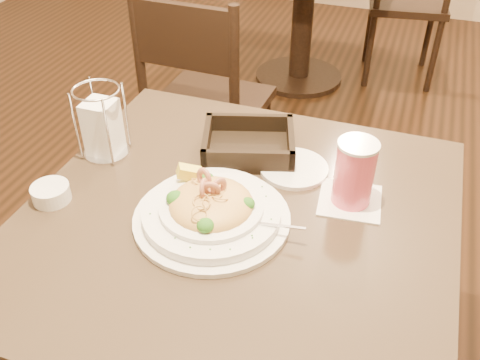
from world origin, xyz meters
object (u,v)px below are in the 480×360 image
(pasta_bowl, at_px, (211,210))
(napkin_caddy, at_px, (102,126))
(bread_basket, at_px, (249,146))
(drink_glass, at_px, (354,173))
(butter_ramekin, at_px, (51,193))
(dining_chair_near, at_px, (204,100))
(main_table, at_px, (237,290))
(side_plate, at_px, (294,168))

(pasta_bowl, distance_m, napkin_caddy, 0.37)
(pasta_bowl, xyz_separation_m, bread_basket, (-0.01, 0.26, -0.01))
(bread_basket, xyz_separation_m, napkin_caddy, (-0.33, -0.11, 0.05))
(bread_basket, bearing_deg, drink_glass, -20.88)
(napkin_caddy, bearing_deg, drink_glass, 1.05)
(drink_glass, height_order, napkin_caddy, napkin_caddy)
(drink_glass, relative_size, butter_ramekin, 1.82)
(dining_chair_near, relative_size, bread_basket, 3.56)
(main_table, height_order, drink_glass, drink_glass)
(drink_glass, relative_size, bread_basket, 0.58)
(bread_basket, relative_size, butter_ramekin, 3.15)
(main_table, distance_m, side_plate, 0.32)
(butter_ramekin, bearing_deg, bread_basket, 41.94)
(dining_chair_near, bearing_deg, main_table, 119.26)
(dining_chair_near, distance_m, butter_ramekin, 0.98)
(dining_chair_near, xyz_separation_m, bread_basket, (0.39, -0.63, 0.27))
(pasta_bowl, xyz_separation_m, drink_glass, (0.26, 0.16, 0.05))
(side_plate, xyz_separation_m, butter_ramekin, (-0.47, -0.28, 0.01))
(dining_chair_near, relative_size, side_plate, 5.73)
(dining_chair_near, distance_m, napkin_caddy, 0.81)
(side_plate, height_order, butter_ramekin, butter_ramekin)
(main_table, bearing_deg, butter_ramekin, -168.17)
(bread_basket, distance_m, napkin_caddy, 0.35)
(bread_basket, relative_size, napkin_caddy, 1.47)
(main_table, distance_m, dining_chair_near, 0.97)
(pasta_bowl, relative_size, drink_glass, 2.41)
(main_table, bearing_deg, bread_basket, 102.55)
(side_plate, bearing_deg, napkin_caddy, -169.78)
(pasta_bowl, xyz_separation_m, napkin_caddy, (-0.34, 0.15, 0.05))
(pasta_bowl, distance_m, side_plate, 0.26)
(dining_chair_near, height_order, side_plate, dining_chair_near)
(dining_chair_near, xyz_separation_m, butter_ramekin, (0.04, -0.94, 0.27))
(side_plate, bearing_deg, butter_ramekin, -149.18)
(side_plate, bearing_deg, dining_chair_near, 127.85)
(drink_glass, relative_size, side_plate, 0.93)
(drink_glass, height_order, side_plate, drink_glass)
(pasta_bowl, relative_size, side_plate, 2.25)
(napkin_caddy, relative_size, butter_ramekin, 2.14)
(pasta_bowl, relative_size, bread_basket, 1.40)
(pasta_bowl, bearing_deg, drink_glass, 31.25)
(main_table, xyz_separation_m, drink_glass, (0.22, 0.13, 0.31))
(main_table, bearing_deg, dining_chair_near, 117.20)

